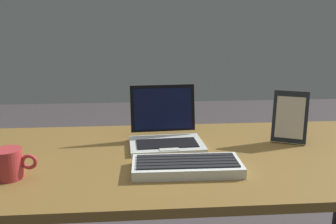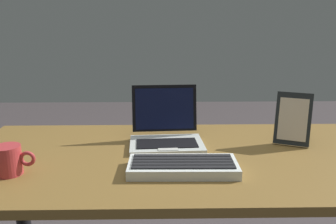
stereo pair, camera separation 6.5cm
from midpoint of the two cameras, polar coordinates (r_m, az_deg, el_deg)
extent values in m
cube|color=brown|center=(1.15, 3.13, -7.51)|extent=(1.54, 0.68, 0.03)
cylinder|color=black|center=(1.66, -24.73, -15.83)|extent=(0.06, 0.06, 0.71)
cube|color=#BCC2BC|center=(1.20, -1.81, -5.38)|extent=(0.26, 0.19, 0.02)
cube|color=black|center=(1.19, -1.75, -5.18)|extent=(0.21, 0.11, 0.00)
cube|color=beige|center=(1.14, -1.45, -6.14)|extent=(0.07, 0.03, 0.00)
cube|color=black|center=(1.27, -2.34, 0.63)|extent=(0.24, 0.06, 0.17)
cube|color=black|center=(1.27, -2.31, 0.53)|extent=(0.21, 0.04, 0.15)
cube|color=#59CCF2|center=(1.27, -2.31, 0.26)|extent=(0.20, 0.01, 0.01)
cube|color=silver|center=(1.01, 1.25, -8.95)|extent=(0.32, 0.14, 0.03)
cube|color=black|center=(0.97, 1.47, -9.05)|extent=(0.29, 0.02, 0.00)
cube|color=black|center=(0.99, 1.36, -8.56)|extent=(0.29, 0.02, 0.00)
cube|color=black|center=(1.01, 1.26, -8.08)|extent=(0.29, 0.02, 0.00)
cube|color=black|center=(1.02, 1.15, -7.62)|extent=(0.29, 0.02, 0.00)
cube|color=black|center=(1.04, 1.06, -7.18)|extent=(0.29, 0.02, 0.00)
cube|color=black|center=(1.29, 18.09, -0.80)|extent=(0.13, 0.10, 0.18)
cube|color=beige|center=(1.28, 18.08, -0.88)|extent=(0.10, 0.07, 0.14)
cube|color=black|center=(1.34, 17.85, -3.69)|extent=(0.02, 0.02, 0.03)
cylinder|color=#B43235|center=(1.07, -26.42, -7.67)|extent=(0.08, 0.08, 0.08)
torus|color=#B43235|center=(1.05, -23.61, -7.55)|extent=(0.05, 0.01, 0.05)
camera|label=1|loc=(0.03, -91.61, -0.42)|focal=36.99mm
camera|label=2|loc=(0.03, 88.39, 0.42)|focal=36.99mm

